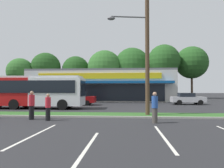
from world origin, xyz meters
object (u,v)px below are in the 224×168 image
(utility_pole, at_px, (145,43))
(city_bus, at_px, (29,91))
(pedestrian_mid, at_px, (48,107))
(car_3, at_px, (187,99))
(pedestrian_near_bench, at_px, (32,105))
(pedestrian_by_pole, at_px, (155,107))
(car_1, at_px, (32,99))
(car_0, at_px, (78,99))

(utility_pole, height_order, city_bus, utility_pole)
(city_bus, relative_size, pedestrian_mid, 6.77)
(city_bus, bearing_deg, car_3, 21.59)
(utility_pole, height_order, pedestrian_mid, utility_pole)
(pedestrian_near_bench, relative_size, pedestrian_by_pole, 1.02)
(pedestrian_mid, bearing_deg, utility_pole, -61.04)
(utility_pole, distance_m, car_1, 17.57)
(utility_pole, height_order, car_3, utility_pole)
(pedestrian_by_pole, bearing_deg, car_1, -66.36)
(utility_pole, bearing_deg, pedestrian_mid, -158.16)
(car_1, xyz_separation_m, pedestrian_by_pole, (13.55, -13.54, 0.13))
(car_0, distance_m, pedestrian_by_pole, 15.45)
(city_bus, bearing_deg, pedestrian_near_bench, -62.46)
(car_1, relative_size, pedestrian_near_bench, 2.58)
(city_bus, distance_m, car_0, 6.42)
(city_bus, relative_size, car_0, 2.49)
(car_0, bearing_deg, car_3, -172.47)
(pedestrian_near_bench, bearing_deg, car_3, 59.56)
(utility_pole, bearing_deg, pedestrian_by_pole, -84.95)
(pedestrian_near_bench, bearing_deg, city_bus, 130.68)
(car_1, bearing_deg, car_0, 178.58)
(utility_pole, xyz_separation_m, pedestrian_near_bench, (-7.38, -2.10, -4.37))
(car_0, relative_size, pedestrian_near_bench, 2.48)
(car_0, distance_m, pedestrian_mid, 12.96)
(car_3, relative_size, pedestrian_mid, 2.49)
(car_0, distance_m, pedestrian_near_bench, 12.53)
(car_3, bearing_deg, pedestrian_by_pole, -111.85)
(pedestrian_near_bench, xyz_separation_m, pedestrian_by_pole, (7.65, -0.86, -0.02))
(car_1, distance_m, pedestrian_near_bench, 13.98)
(car_0, distance_m, car_1, 5.85)
(car_1, height_order, pedestrian_mid, pedestrian_mid)
(car_1, relative_size, pedestrian_by_pole, 2.64)
(utility_pole, xyz_separation_m, car_1, (-13.28, 10.57, -4.52))
(utility_pole, relative_size, pedestrian_near_bench, 5.45)
(pedestrian_near_bench, bearing_deg, pedestrian_mid, -3.54)
(utility_pole, relative_size, pedestrian_mid, 5.97)
(pedestrian_by_pole, distance_m, pedestrian_mid, 6.45)
(car_1, bearing_deg, car_3, -175.11)
(car_1, height_order, pedestrian_by_pole, pedestrian_by_pole)
(city_bus, xyz_separation_m, car_0, (3.80, 5.08, -0.96))
(car_3, relative_size, pedestrian_near_bench, 2.27)
(utility_pole, bearing_deg, car_1, 141.48)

